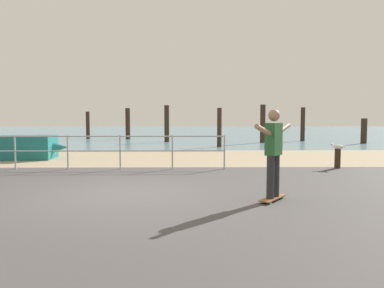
% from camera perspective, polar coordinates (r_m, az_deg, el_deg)
% --- Properties ---
extents(ground_plane, '(24.00, 10.00, 0.04)m').
position_cam_1_polar(ground_plane, '(6.84, -12.24, -9.36)').
color(ground_plane, '#474444').
rests_on(ground_plane, ground).
extents(beach_strip, '(24.00, 6.00, 0.04)m').
position_cam_1_polar(beach_strip, '(14.67, -6.11, -2.12)').
color(beach_strip, tan).
rests_on(beach_strip, ground).
extents(sea_surface, '(72.00, 50.00, 0.04)m').
position_cam_1_polar(sea_surface, '(42.58, -2.70, 1.96)').
color(sea_surface, slate).
rests_on(sea_surface, ground).
extents(railing_fence, '(11.12, 0.05, 1.05)m').
position_cam_1_polar(railing_fence, '(11.99, -22.29, -0.45)').
color(railing_fence, '#9EA0A5').
rests_on(railing_fence, ground).
extents(skateboard, '(0.64, 0.76, 0.08)m').
position_cam_1_polar(skateboard, '(7.17, 12.39, -8.19)').
color(skateboard, brown).
rests_on(skateboard, ground).
extents(skateboarder, '(0.95, 1.20, 1.65)m').
position_cam_1_polar(skateboarder, '(7.03, 12.50, -0.60)').
color(skateboarder, '#26262B').
rests_on(skateboarder, skateboard).
extents(bollard_short, '(0.18, 0.18, 0.61)m').
position_cam_1_polar(bollard_short, '(12.26, 21.60, -2.17)').
color(bollard_short, '#332319').
rests_on(bollard_short, ground).
extents(seagull, '(0.37, 0.39, 0.18)m').
position_cam_1_polar(seagull, '(12.23, 21.57, -0.39)').
color(seagull, white).
rests_on(seagull, bollard_short).
extents(groyne_post_0, '(0.28, 0.28, 2.04)m').
position_cam_1_polar(groyne_post_0, '(28.39, -15.81, 2.80)').
color(groyne_post_0, '#332319').
rests_on(groyne_post_0, ground).
extents(groyne_post_1, '(0.34, 0.34, 2.28)m').
position_cam_1_polar(groyne_post_1, '(27.38, -9.90, 3.11)').
color(groyne_post_1, '#332319').
rests_on(groyne_post_1, ground).
extents(groyne_post_2, '(0.32, 0.32, 2.38)m').
position_cam_1_polar(groyne_post_2, '(23.82, -3.92, 3.14)').
color(groyne_post_2, '#332319').
rests_on(groyne_post_2, ground).
extents(groyne_post_3, '(0.24, 0.24, 2.10)m').
position_cam_1_polar(groyne_post_3, '(19.71, 4.25, 2.54)').
color(groyne_post_3, '#332319').
rests_on(groyne_post_3, ground).
extents(groyne_post_4, '(0.33, 0.33, 2.40)m').
position_cam_1_polar(groyne_post_4, '(23.47, 10.89, 3.08)').
color(groyne_post_4, '#332319').
rests_on(groyne_post_4, ground).
extents(groyne_post_5, '(0.29, 0.29, 2.27)m').
position_cam_1_polar(groyne_post_5, '(25.77, 16.76, 2.93)').
color(groyne_post_5, '#332319').
rests_on(groyne_post_5, ground).
extents(groyne_post_6, '(0.36, 0.36, 1.54)m').
position_cam_1_polar(groyne_post_6, '(24.76, 25.06, 1.83)').
color(groyne_post_6, '#332319').
rests_on(groyne_post_6, ground).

